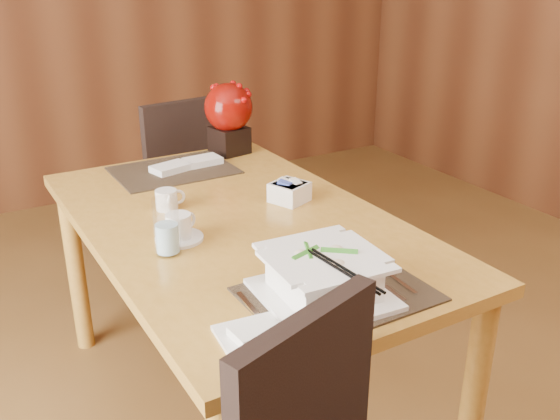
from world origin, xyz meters
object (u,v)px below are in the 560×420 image
soup_setting (323,277)px  water_glass (167,226)px  bread_plate (255,337)px  dining_table (238,247)px  coffee_cup (179,229)px  berry_decor (229,114)px  creamer_jug (166,200)px  sugar_caddy (289,192)px  far_chair (176,179)px

soup_setting → water_glass: (-0.24, 0.43, 0.02)m
water_glass → bread_plate: size_ratio=1.08×
dining_table → coffee_cup: (-0.22, -0.05, 0.13)m
dining_table → coffee_cup: bearing=-167.7°
soup_setting → water_glass: 0.49m
bread_plate → berry_decor: bearing=66.1°
water_glass → creamer_jug: water_glass is taller
sugar_caddy → berry_decor: (0.07, 0.60, 0.13)m
water_glass → berry_decor: (0.57, 0.77, 0.08)m
soup_setting → sugar_caddy: bearing=70.0°
coffee_cup → berry_decor: size_ratio=0.48×
dining_table → far_chair: far_chair is taller
coffee_cup → bread_plate: bearing=-95.2°
sugar_caddy → bread_plate: (-0.49, -0.66, -0.03)m
dining_table → far_chair: 1.09m
creamer_jug → sugar_caddy: 0.41m
creamer_jug → berry_decor: berry_decor is taller
creamer_jug → bread_plate: bearing=-93.2°
bread_plate → far_chair: bearing=74.4°
coffee_cup → berry_decor: bearing=53.9°
soup_setting → sugar_caddy: 0.65m
soup_setting → dining_table: bearing=89.7°
berry_decor → bread_plate: bearing=-113.9°
coffee_cup → water_glass: bearing=-131.3°
bread_plate → far_chair: far_chair is taller
creamer_jug → water_glass: bearing=-106.1°
creamer_jug → sugar_caddy: size_ratio=0.84×
soup_setting → water_glass: size_ratio=1.90×
dining_table → creamer_jug: 0.29m
dining_table → creamer_jug: size_ratio=16.20×
dining_table → creamer_jug: bearing=129.8°
sugar_caddy → berry_decor: bearing=83.4°
sugar_caddy → far_chair: size_ratio=0.12×
berry_decor → far_chair: 0.58m
coffee_cup → creamer_jug: bearing=77.4°
coffee_cup → water_glass: (-0.06, -0.07, 0.05)m
soup_setting → coffee_cup: soup_setting is taller
dining_table → soup_setting: soup_setting is taller
water_glass → far_chair: bearing=67.9°
water_glass → creamer_jug: 0.34m
soup_setting → sugar_caddy: soup_setting is taller
coffee_cup → bread_plate: coffee_cup is taller
water_glass → far_chair: far_chair is taller
soup_setting → far_chair: bearing=85.4°
creamer_jug → far_chair: (0.36, 0.87, -0.26)m
water_glass → sugar_caddy: bearing=18.4°
water_glass → sugar_caddy: (0.50, 0.17, -0.05)m
bread_plate → far_chair: size_ratio=0.17×
water_glass → far_chair: (0.48, 1.18, -0.31)m
soup_setting → far_chair: far_chair is taller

